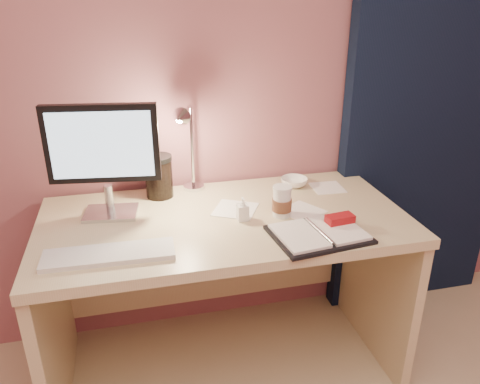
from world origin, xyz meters
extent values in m
plane|color=#8D525A|center=(0.00, 1.75, 1.25)|extent=(3.50, 0.00, 3.50)
cube|color=black|center=(1.05, 1.69, 1.10)|extent=(0.85, 0.08, 2.20)
cube|color=beige|center=(0.00, 1.38, 0.71)|extent=(1.40, 0.70, 0.04)
cube|color=beige|center=(-0.68, 1.38, 0.34)|extent=(0.04, 0.66, 0.69)
cube|color=beige|center=(0.68, 1.38, 0.34)|extent=(0.04, 0.66, 0.69)
cube|color=beige|center=(0.00, 1.71, 0.40)|extent=(1.32, 0.03, 0.55)
cube|color=silver|center=(-0.42, 1.50, 0.74)|extent=(0.22, 0.17, 0.01)
cylinder|color=silver|center=(-0.42, 1.50, 0.80)|extent=(0.03, 0.03, 0.11)
cube|color=black|center=(-0.42, 1.50, 1.02)|extent=(0.41, 0.09, 0.29)
cube|color=#BBE3FF|center=(-0.42, 1.48, 1.02)|extent=(0.36, 0.05, 0.24)
cube|color=white|center=(-0.43, 1.18, 0.74)|extent=(0.43, 0.14, 0.02)
cube|color=black|center=(0.29, 1.15, 0.74)|extent=(0.35, 0.28, 0.01)
cube|color=white|center=(0.21, 1.14, 0.75)|extent=(0.17, 0.23, 0.01)
cube|color=white|center=(0.37, 1.16, 0.75)|extent=(0.17, 0.23, 0.01)
cube|color=#A20D20|center=(0.39, 1.19, 0.77)|extent=(0.11, 0.06, 0.03)
cube|color=white|center=(0.31, 1.35, 0.73)|extent=(0.20, 0.20, 0.00)
cube|color=white|center=(0.50, 1.55, 0.73)|extent=(0.14, 0.14, 0.00)
cube|color=white|center=(0.05, 1.43, 0.73)|extent=(0.22, 0.22, 0.00)
cylinder|color=white|center=(0.22, 1.34, 0.79)|extent=(0.07, 0.07, 0.11)
cylinder|color=brown|center=(0.22, 1.34, 0.78)|extent=(0.08, 0.08, 0.05)
cylinder|color=white|center=(0.22, 1.34, 0.85)|extent=(0.07, 0.07, 0.01)
imported|color=white|center=(0.36, 1.61, 0.75)|extent=(0.14, 0.14, 0.04)
imported|color=white|center=(0.06, 1.34, 0.78)|extent=(0.04, 0.04, 0.09)
cylinder|color=black|center=(-0.22, 1.64, 0.81)|extent=(0.11, 0.11, 0.16)
cylinder|color=silver|center=(-0.07, 1.68, 0.74)|extent=(0.09, 0.09, 0.02)
cylinder|color=silver|center=(-0.07, 1.68, 0.92)|extent=(0.01, 0.01, 0.35)
cone|color=silver|center=(-0.01, 1.53, 1.09)|extent=(0.09, 0.08, 0.07)
camera|label=1|loc=(-0.32, -0.20, 1.53)|focal=35.00mm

